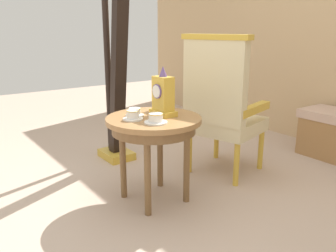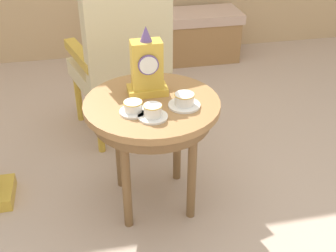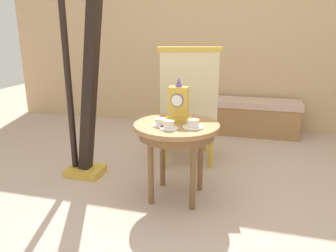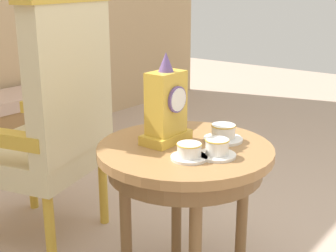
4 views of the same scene
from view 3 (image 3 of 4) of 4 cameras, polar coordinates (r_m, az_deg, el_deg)
name	(u,v)px [view 3 (image 3 of 4)]	position (r m, az deg, el deg)	size (l,w,h in m)	color
ground_plane	(173,202)	(2.61, 0.89, -13.04)	(10.00, 10.00, 0.00)	#BCA38E
wall_back	(217,20)	(4.49, 8.46, 17.72)	(6.00, 0.10, 2.80)	tan
side_table	(177,134)	(2.48, 1.56, -1.33)	(0.65, 0.65, 0.60)	#9E7042
teacup_left	(161,123)	(2.40, -1.28, 0.60)	(0.13, 0.13, 0.06)	white
teacup_right	(169,125)	(2.32, 0.12, 0.12)	(0.13, 0.13, 0.06)	white
teacup_center	(193,124)	(2.36, 4.34, 0.31)	(0.15, 0.15, 0.06)	white
mantel_clock	(179,104)	(2.51, 1.84, 3.88)	(0.19, 0.11, 0.34)	gold
armchair	(188,105)	(3.13, 3.44, 3.63)	(0.66, 0.66, 1.14)	beige
harp	(84,99)	(2.92, -14.47, 4.49)	(0.40, 0.24, 1.75)	gold
window_bench	(253,117)	(4.29, 14.58, 1.54)	(1.13, 0.40, 0.44)	#CCA893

